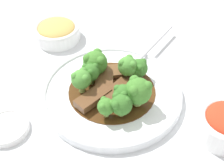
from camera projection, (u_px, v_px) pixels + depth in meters
The scene contains 19 objects.
ground_plane at pixel (112, 96), 0.65m from camera, with size 4.00×4.00×0.00m, color silver.
main_plate at pixel (112, 92), 0.64m from camera, with size 0.29×0.29×0.02m.
beef_strip_0 at pixel (113, 71), 0.67m from camera, with size 0.07×0.04×0.01m.
beef_strip_1 at pixel (117, 92), 0.62m from camera, with size 0.08×0.07×0.01m.
beef_strip_2 at pixel (133, 84), 0.64m from camera, with size 0.03×0.05×0.01m.
beef_strip_3 at pixel (93, 98), 0.61m from camera, with size 0.08×0.06×0.02m.
beef_strip_4 at pixel (104, 81), 0.64m from camera, with size 0.05×0.06×0.01m.
broccoli_floret_0 at pixel (81, 79), 0.61m from camera, with size 0.04×0.04×0.05m.
broccoli_floret_1 at pixel (106, 106), 0.57m from camera, with size 0.03×0.03×0.04m.
broccoli_floret_2 at pixel (123, 94), 0.58m from camera, with size 0.04×0.04×0.05m.
broccoli_floret_3 at pixel (95, 62), 0.65m from camera, with size 0.05×0.05×0.05m.
broccoli_floret_4 at pixel (138, 91), 0.58m from camera, with size 0.05×0.05×0.06m.
broccoli_floret_5 at pixel (90, 72), 0.63m from camera, with size 0.04×0.04×0.05m.
broccoli_floret_6 at pixel (128, 66), 0.64m from camera, with size 0.04×0.04×0.05m.
broccoli_floret_7 at pixel (119, 105), 0.57m from camera, with size 0.04×0.04×0.05m.
broccoli_floret_8 at pixel (138, 68), 0.65m from camera, with size 0.04×0.04×0.04m.
serving_spoon at pixel (136, 62), 0.68m from camera, with size 0.19×0.17×0.01m.
side_bowl_appetizer at pixel (57, 31), 0.78m from camera, with size 0.12×0.12×0.04m.
sauce_dish at pixel (7, 128), 0.58m from camera, with size 0.08×0.08×0.01m.
Camera 1 is at (0.11, 0.43, 0.47)m, focal length 50.00 mm.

